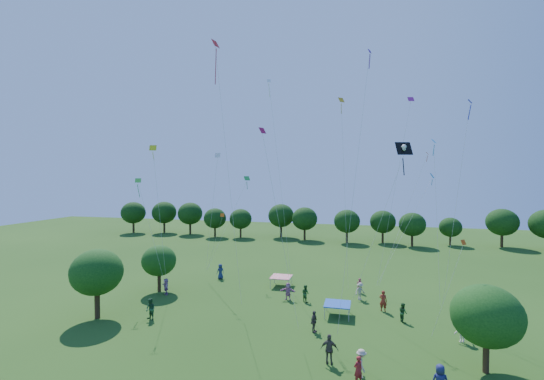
% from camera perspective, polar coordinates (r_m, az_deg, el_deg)
% --- Properties ---
extents(near_tree_west, '(4.30, 4.30, 5.88)m').
position_cam_1_polar(near_tree_west, '(34.91, -25.80, -11.55)').
color(near_tree_west, '#422B19').
rests_on(near_tree_west, ground).
extents(near_tree_north, '(3.55, 3.55, 4.87)m').
position_cam_1_polar(near_tree_north, '(40.52, -17.31, -10.54)').
color(near_tree_north, '#422B19').
rests_on(near_tree_north, ground).
extents(near_tree_east, '(4.15, 4.15, 5.41)m').
position_cam_1_polar(near_tree_east, '(26.90, 30.64, -16.60)').
color(near_tree_east, '#422B19').
rests_on(near_tree_east, ground).
extents(treeline, '(88.01, 8.77, 6.77)m').
position_cam_1_polar(treeline, '(69.93, 6.80, -4.50)').
color(treeline, '#422B19').
rests_on(treeline, ground).
extents(tent_red_stripe, '(2.20, 2.20, 1.10)m').
position_cam_1_polar(tent_red_stripe, '(41.06, 1.45, -13.47)').
color(tent_red_stripe, red).
rests_on(tent_red_stripe, ground).
extents(tent_blue, '(2.20, 2.20, 1.10)m').
position_cam_1_polar(tent_blue, '(33.37, 10.22, -17.20)').
color(tent_blue, '#1A49AC').
rests_on(tent_blue, ground).
extents(crowd_person_0, '(0.49, 0.86, 1.69)m').
position_cam_1_polar(crowd_person_0, '(35.59, 27.63, -16.48)').
color(crowd_person_0, navy).
rests_on(crowd_person_0, ground).
extents(crowd_person_1, '(0.65, 0.51, 1.53)m').
position_cam_1_polar(crowd_person_1, '(39.96, 13.56, -14.37)').
color(crowd_person_1, '#9D1C44').
rests_on(crowd_person_1, ground).
extents(crowd_person_2, '(0.99, 0.76, 1.78)m').
position_cam_1_polar(crowd_person_2, '(33.72, -18.51, -17.32)').
color(crowd_person_2, '#214D2B').
rests_on(crowd_person_2, ground).
extents(crowd_person_3, '(1.17, 1.11, 1.71)m').
position_cam_1_polar(crowd_person_3, '(37.83, 13.64, -15.18)').
color(crowd_person_3, '#AF9E8C').
rests_on(crowd_person_3, ground).
extents(crowd_person_4, '(0.72, 1.07, 1.67)m').
position_cam_1_polar(crowd_person_4, '(30.04, 6.61, -19.81)').
color(crowd_person_4, '#493D3A').
rests_on(crowd_person_4, ground).
extents(crowd_person_5, '(1.42, 1.54, 1.66)m').
position_cam_1_polar(crowd_person_5, '(39.92, -16.30, -14.32)').
color(crowd_person_5, '#A45FA0').
rests_on(crowd_person_5, ground).
extents(crowd_person_7, '(0.80, 0.63, 1.88)m').
position_cam_1_polar(crowd_person_7, '(35.36, 17.04, -16.30)').
color(crowd_person_7, maroon).
rests_on(crowd_person_7, ground).
extents(crowd_person_8, '(0.89, 0.83, 1.62)m').
position_cam_1_polar(crowd_person_8, '(36.52, 5.25, -15.84)').
color(crowd_person_8, '#225123').
rests_on(crowd_person_8, ground).
extents(crowd_person_9, '(0.74, 1.18, 1.68)m').
position_cam_1_polar(crowd_person_9, '(24.71, 13.85, -24.88)').
color(crowd_person_9, '#B6A592').
rests_on(crowd_person_9, ground).
extents(crowd_person_10, '(1.15, 0.57, 1.93)m').
position_cam_1_polar(crowd_person_10, '(25.68, 9.01, -23.45)').
color(crowd_person_10, '#48403A').
rests_on(crowd_person_10, ground).
extents(crowd_person_11, '(1.59, 0.62, 1.69)m').
position_cam_1_polar(crowd_person_11, '(36.87, 2.52, -15.60)').
color(crowd_person_11, '#AA6394').
rests_on(crowd_person_11, ground).
extents(crowd_person_12, '(0.96, 0.94, 1.77)m').
position_cam_1_polar(crowd_person_12, '(44.32, -8.10, -12.53)').
color(crowd_person_12, navy).
rests_on(crowd_person_12, ground).
extents(crowd_person_13, '(0.72, 0.69, 1.63)m').
position_cam_1_polar(crowd_person_13, '(24.04, 13.35, -25.75)').
color(crowd_person_13, maroon).
rests_on(crowd_person_13, ground).
extents(crowd_person_14, '(0.66, 0.87, 1.56)m').
position_cam_1_polar(crowd_person_14, '(33.61, 19.86, -17.60)').
color(crowd_person_14, '#214D23').
rests_on(crowd_person_14, ground).
extents(crowd_person_15, '(1.15, 0.71, 1.64)m').
position_cam_1_polar(crowd_person_15, '(31.51, 27.62, -19.00)').
color(crowd_person_15, beige).
rests_on(crowd_person_15, ground).
extents(pirate_kite, '(4.42, 2.29, 13.15)m').
position_cam_1_polar(pirate_kite, '(26.74, 19.76, 5.49)').
color(pirate_kite, black).
extents(red_high_kite, '(2.94, 1.39, 22.64)m').
position_cam_1_polar(red_high_kite, '(32.93, -8.23, 15.52)').
color(red_high_kite, red).
extents(small_kite_0, '(5.28, 5.36, 13.44)m').
position_cam_1_polar(small_kite_0, '(41.13, 21.46, 0.18)').
color(small_kite_0, '#E9480D').
extents(small_kite_1, '(3.69, 4.10, 6.98)m').
position_cam_1_polar(small_kite_1, '(39.12, -8.42, -6.19)').
color(small_kite_1, '#F95C0D').
extents(small_kite_2, '(1.22, 2.03, 18.66)m').
position_cam_1_polar(small_kite_2, '(36.93, 11.03, 7.88)').
color(small_kite_2, orange).
extents(small_kite_3, '(4.12, 4.02, 10.84)m').
position_cam_1_polar(small_kite_3, '(44.13, -4.75, -0.11)').
color(small_kite_3, '#167E31').
extents(small_kite_4, '(0.52, 3.28, 14.13)m').
position_cam_1_polar(small_kite_4, '(35.33, 24.22, 2.03)').
color(small_kite_4, '#168AE2').
extents(small_kite_5, '(3.29, 0.58, 18.45)m').
position_cam_1_polar(small_kite_5, '(37.59, 19.82, 6.77)').
color(small_kite_5, '#861675').
extents(small_kite_6, '(2.04, 0.70, 13.42)m').
position_cam_1_polar(small_kite_6, '(41.24, -8.87, 1.96)').
color(small_kite_6, silver).
extents(small_kite_7, '(6.40, 6.83, 11.15)m').
position_cam_1_polar(small_kite_7, '(42.94, 22.73, -0.38)').
color(small_kite_7, '#0B80AD').
extents(small_kite_8, '(2.75, 0.78, 14.17)m').
position_cam_1_polar(small_kite_8, '(25.38, -0.16, 1.89)').
color(small_kite_8, '#BB0B38').
extents(small_kite_9, '(2.07, 0.36, 6.59)m').
position_cam_1_polar(small_kite_9, '(27.31, 26.90, -10.40)').
color(small_kite_9, '#DB460B').
extents(small_kite_10, '(1.63, 0.62, 13.79)m').
position_cam_1_polar(small_kite_10, '(36.62, -17.86, 2.92)').
color(small_kite_10, '#D0D312').
extents(small_kite_11, '(3.83, 1.15, 10.60)m').
position_cam_1_polar(small_kite_11, '(38.75, -19.71, -1.09)').
color(small_kite_11, '#198924').
extents(small_kite_12, '(1.43, 2.32, 16.67)m').
position_cam_1_polar(small_kite_12, '(32.34, 27.64, 3.89)').
color(small_kite_12, '#1413C1').
extents(small_kite_13, '(2.20, 4.15, 20.39)m').
position_cam_1_polar(small_kite_13, '(27.64, 13.63, 7.94)').
color(small_kite_13, '#661999').
extents(small_kite_14, '(2.52, 0.56, 20.79)m').
position_cam_1_polar(small_kite_14, '(37.81, 0.54, 7.78)').
color(small_kite_14, white).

